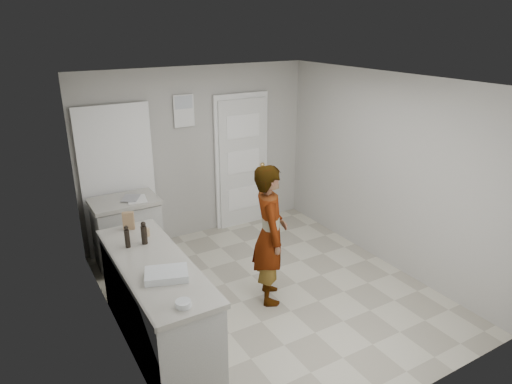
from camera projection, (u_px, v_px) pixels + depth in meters
ground at (270, 292)px, 5.50m from camera, size 4.00×4.00×0.00m
room_shell at (189, 171)px, 6.64m from camera, size 4.00×4.00×4.00m
main_counter at (157, 306)px, 4.50m from camera, size 0.64×1.96×0.93m
side_counter at (128, 235)px, 6.01m from camera, size 0.84×0.61×0.93m
person at (270, 235)px, 5.13m from camera, size 0.60×0.71×1.64m
cake_mix_box at (129, 221)px, 4.98m from camera, size 0.13×0.10×0.20m
spice_jar at (147, 232)px, 4.84m from camera, size 0.06×0.06×0.09m
oil_cruet_a at (144, 233)px, 4.65m from camera, size 0.06×0.06×0.25m
oil_cruet_b at (127, 237)px, 4.57m from camera, size 0.05×0.05×0.24m
baking_dish at (166, 275)px, 4.05m from camera, size 0.44×0.37×0.07m
egg_bowl at (183, 304)px, 3.64m from camera, size 0.13×0.13×0.05m
papers at (137, 199)px, 5.84m from camera, size 0.28×0.34×0.01m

